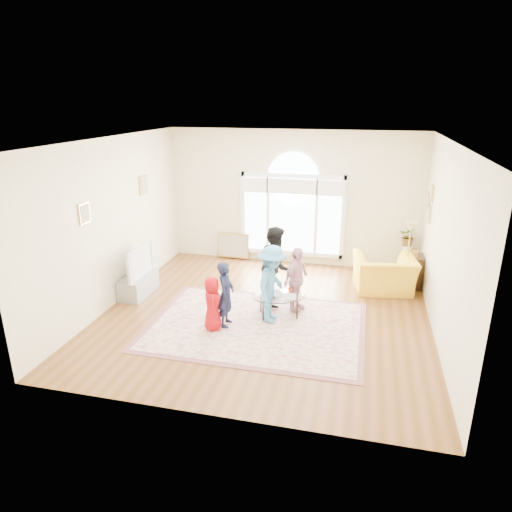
% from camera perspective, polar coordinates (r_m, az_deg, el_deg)
% --- Properties ---
extents(ground, '(6.00, 6.00, 0.00)m').
position_cam_1_polar(ground, '(8.69, 1.13, -7.28)').
color(ground, brown).
rests_on(ground, ground).
extents(room_shell, '(6.00, 6.00, 6.00)m').
position_cam_1_polar(room_shell, '(10.81, 4.50, 6.82)').
color(room_shell, '#EFE5BD').
rests_on(room_shell, ground).
extents(area_rug, '(3.60, 2.60, 0.02)m').
position_cam_1_polar(area_rug, '(8.25, 0.06, -8.71)').
color(area_rug, beige).
rests_on(area_rug, ground).
extents(rug_border, '(3.80, 2.80, 0.01)m').
position_cam_1_polar(rug_border, '(8.25, 0.06, -8.73)').
color(rug_border, '#824C4F').
rests_on(rug_border, ground).
extents(tv_console, '(0.45, 1.00, 0.42)m').
position_cam_1_polar(tv_console, '(9.76, -14.47, -3.50)').
color(tv_console, '#919599').
rests_on(tv_console, ground).
extents(television, '(0.17, 1.11, 0.64)m').
position_cam_1_polar(television, '(9.57, -14.69, -0.58)').
color(television, black).
rests_on(television, tv_console).
extents(coffee_table, '(1.14, 0.93, 0.54)m').
position_cam_1_polar(coffee_table, '(8.44, 2.89, -5.12)').
color(coffee_table, silver).
rests_on(coffee_table, ground).
extents(armchair, '(1.35, 1.23, 0.77)m').
position_cam_1_polar(armchair, '(9.90, 15.72, -2.18)').
color(armchair, yellow).
rests_on(armchair, ground).
extents(side_cabinet, '(0.40, 0.50, 0.70)m').
position_cam_1_polar(side_cabinet, '(10.36, 18.94, -1.78)').
color(side_cabinet, black).
rests_on(side_cabinet, ground).
extents(floor_lamp, '(0.31, 0.31, 1.51)m').
position_cam_1_polar(floor_lamp, '(9.78, 18.73, 2.80)').
color(floor_lamp, black).
rests_on(floor_lamp, ground).
extents(plant_pedestal, '(0.20, 0.20, 0.70)m').
position_cam_1_polar(plant_pedestal, '(10.98, 18.25, -0.53)').
color(plant_pedestal, white).
rests_on(plant_pedestal, ground).
extents(potted_plant, '(0.51, 0.49, 0.45)m').
position_cam_1_polar(potted_plant, '(10.80, 18.57, 2.34)').
color(potted_plant, '#33722D').
rests_on(potted_plant, plant_pedestal).
extents(leaning_picture, '(0.80, 0.14, 0.62)m').
position_cam_1_polar(leaning_picture, '(11.62, -2.84, -0.31)').
color(leaning_picture, tan).
rests_on(leaning_picture, ground).
extents(child_red, '(0.44, 0.54, 0.96)m').
position_cam_1_polar(child_red, '(7.97, -5.48, -5.92)').
color(child_red, '#B20B13').
rests_on(child_red, area_rug).
extents(child_navy, '(0.30, 0.44, 1.19)m').
position_cam_1_polar(child_navy, '(8.03, -3.79, -4.78)').
color(child_navy, '#151A35').
rests_on(child_navy, area_rug).
extents(child_black, '(0.68, 0.82, 1.55)m').
position_cam_1_polar(child_black, '(8.84, 2.52, -1.18)').
color(child_black, black).
rests_on(child_black, area_rug).
extents(child_pink, '(0.57, 0.79, 1.25)m').
position_cam_1_polar(child_pink, '(8.61, 5.03, -2.92)').
color(child_pink, '#D69BAF').
rests_on(child_pink, area_rug).
extents(child_blue, '(0.63, 0.98, 1.43)m').
position_cam_1_polar(child_blue, '(8.12, 1.99, -3.55)').
color(child_blue, '#448DBF').
rests_on(child_blue, area_rug).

